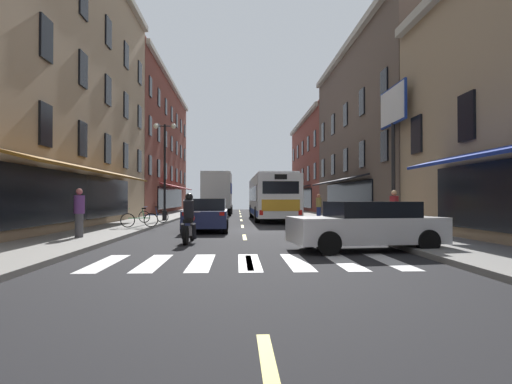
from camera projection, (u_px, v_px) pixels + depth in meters
ground_plane at (243, 232)px, 19.92m from camera, size 34.80×80.00×0.10m
lane_centre_dashes at (243, 231)px, 19.67m from camera, size 0.14×73.90×0.01m
crosswalk_near at (249, 262)px, 9.93m from camera, size 7.10×2.80×0.01m
sidewalk_left at (114, 229)px, 19.67m from camera, size 3.00×80.00×0.14m
sidewalk_right at (369, 229)px, 20.18m from camera, size 3.00×80.00×0.14m
storefront_row_left at (10, 88)px, 20.97m from camera, size 9.44×79.90×14.77m
billboard_sign at (393, 119)px, 20.22m from camera, size 0.40×3.14×6.62m
transit_bus at (271, 197)px, 29.84m from camera, size 2.77×11.66×3.06m
box_truck at (218, 193)px, 38.25m from camera, size 2.54×7.86×3.72m
sedan_near at (207, 215)px, 19.66m from camera, size 2.04×4.67×1.48m
sedan_mid at (220, 206)px, 49.25m from camera, size 2.04×4.58×1.34m
sedan_far at (367, 225)px, 12.20m from camera, size 4.41×2.41×1.39m
motorcycle_rider at (189, 222)px, 14.31m from camera, size 0.62×2.07×1.66m
bicycle_near at (154, 216)px, 23.84m from camera, size 1.70×0.48×0.91m
bicycle_mid at (139, 220)px, 20.08m from camera, size 1.68×0.54×0.91m
pedestrian_near at (79, 211)px, 14.86m from camera, size 0.45×0.52×1.69m
pedestrian_mid at (319, 206)px, 28.13m from camera, size 0.36×0.36×1.64m
pedestrian_far at (394, 210)px, 17.61m from camera, size 0.36×0.36×1.69m
street_lamp_twin at (165, 167)px, 26.78m from camera, size 1.42×0.32×6.04m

